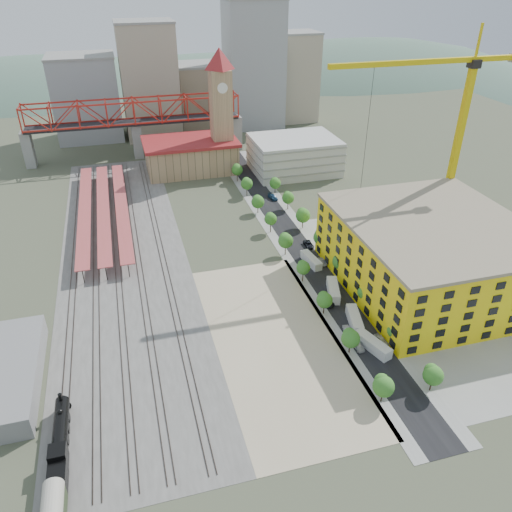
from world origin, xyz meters
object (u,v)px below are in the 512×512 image
object	(u,v)px
tower_crane	(452,115)
locomotive	(60,443)
site_trailer_d	(311,260)
site_trailer_b	(354,320)
construction_building	(430,254)
site_trailer_c	(333,290)
site_trailer_a	(373,345)
clock_tower	(221,100)
car_0	(358,345)

from	to	relation	value
tower_crane	locomotive	bearing A→B (deg)	-153.06
site_trailer_d	site_trailer_b	bearing A→B (deg)	-97.69
construction_building	site_trailer_b	size ratio (longest dim) A/B	5.26
construction_building	site_trailer_b	xyz separation A→B (m)	(-26.00, -10.94, -8.09)
tower_crane	site_trailer_c	distance (m)	61.38
locomotive	site_trailer_a	xyz separation A→B (m)	(66.00, 9.73, -0.82)
clock_tower	tower_crane	xyz separation A→B (m)	(51.19, -74.63, 9.43)
clock_tower	construction_building	world-z (taller)	clock_tower
site_trailer_a	clock_tower	bearing A→B (deg)	75.21
site_trailer_a	site_trailer_d	size ratio (longest dim) A/B	1.07
site_trailer_b	construction_building	bearing A→B (deg)	36.53
site_trailer_d	site_trailer_a	bearing A→B (deg)	-97.69
clock_tower	site_trailer_b	world-z (taller)	clock_tower
construction_building	locomotive	distance (m)	97.08
clock_tower	construction_building	size ratio (longest dim) A/B	1.03
tower_crane	site_trailer_b	world-z (taller)	tower_crane
tower_crane	site_trailer_c	xyz separation A→B (m)	(-43.19, -23.44, -36.78)
site_trailer_a	car_0	distance (m)	3.30
clock_tower	site_trailer_b	size ratio (longest dim) A/B	5.41
locomotive	site_trailer_d	distance (m)	81.66
tower_crane	site_trailer_b	xyz separation A→B (m)	(-43.19, -36.31, -36.81)
clock_tower	construction_building	xyz separation A→B (m)	(34.00, -99.99, -19.29)
clock_tower	site_trailer_b	distance (m)	114.54
tower_crane	site_trailer_b	bearing A→B (deg)	-139.95
site_trailer_b	car_0	xyz separation A→B (m)	(-3.00, -8.20, -0.57)
clock_tower	site_trailer_c	size ratio (longest dim) A/B	5.30
locomotive	car_0	distance (m)	63.97
construction_building	site_trailer_c	bearing A→B (deg)	175.75
site_trailer_a	site_trailer_d	distance (m)	38.34
clock_tower	locomotive	distance (m)	144.91
clock_tower	locomotive	world-z (taller)	clock_tower
site_trailer_b	site_trailer_c	distance (m)	12.87
construction_building	site_trailer_d	distance (m)	32.64
tower_crane	site_trailer_b	size ratio (longest dim) A/B	6.42
site_trailer_c	car_0	xyz separation A→B (m)	(-3.00, -21.07, -0.60)
site_trailer_b	site_trailer_c	size ratio (longest dim) A/B	0.98
clock_tower	site_trailer_a	distance (m)	123.72
site_trailer_d	car_0	size ratio (longest dim) A/B	2.06
site_trailer_c	construction_building	bearing A→B (deg)	12.53
tower_crane	site_trailer_d	bearing A→B (deg)	-170.26
clock_tower	site_trailer_c	bearing A→B (deg)	-85.34
construction_building	tower_crane	world-z (taller)	tower_crane
clock_tower	locomotive	size ratio (longest dim) A/B	2.27
locomotive	site_trailer_a	world-z (taller)	locomotive
clock_tower	site_trailer_a	size ratio (longest dim) A/B	5.42
tower_crane	site_trailer_d	distance (m)	57.29
site_trailer_c	locomotive	bearing A→B (deg)	-137.32
site_trailer_b	locomotive	bearing A→B (deg)	-150.08
site_trailer_b	site_trailer_a	bearing A→B (deg)	-76.29
construction_building	site_trailer_b	distance (m)	29.35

